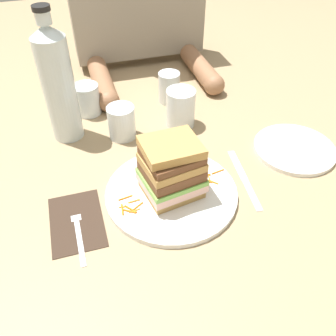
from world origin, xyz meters
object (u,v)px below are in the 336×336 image
(fork, at_px, (78,229))
(side_plate, at_px, (294,149))
(main_plate, at_px, (172,193))
(empty_tumbler_1, at_px, (169,87))
(sandwich, at_px, (172,169))
(napkin_dark, at_px, (77,221))
(water_bottle, at_px, (58,84))
(empty_tumbler_2, at_px, (87,99))
(juice_glass, at_px, (181,110))
(empty_tumbler_0, at_px, (122,122))
(knife, at_px, (245,180))

(fork, relative_size, side_plate, 0.84)
(main_plate, relative_size, empty_tumbler_1, 3.18)
(sandwich, distance_m, napkin_dark, 0.22)
(water_bottle, relative_size, empty_tumbler_2, 3.81)
(empty_tumbler_2, bearing_deg, side_plate, -34.52)
(main_plate, xyz_separation_m, fork, (-0.21, -0.04, -0.00))
(fork, bearing_deg, juice_glass, 43.21)
(napkin_dark, distance_m, fork, 0.02)
(juice_glass, bearing_deg, empty_tumbler_2, 150.78)
(fork, bearing_deg, empty_tumbler_1, 52.80)
(main_plate, height_order, juice_glass, juice_glass)
(water_bottle, bearing_deg, fork, -92.28)
(empty_tumbler_1, bearing_deg, empty_tumbler_0, -141.72)
(empty_tumbler_1, relative_size, side_plate, 0.45)
(sandwich, height_order, side_plate, sandwich)
(empty_tumbler_1, distance_m, side_plate, 0.39)
(sandwich, distance_m, juice_glass, 0.27)
(side_plate, bearing_deg, main_plate, -170.14)
(main_plate, distance_m, empty_tumbler_2, 0.40)
(sandwich, relative_size, side_plate, 0.68)
(napkin_dark, relative_size, side_plate, 0.79)
(empty_tumbler_1, relative_size, empty_tumbler_2, 1.05)
(empty_tumbler_0, bearing_deg, sandwich, -76.33)
(main_plate, height_order, side_plate, main_plate)
(fork, height_order, empty_tumbler_2, empty_tumbler_2)
(napkin_dark, xyz_separation_m, knife, (0.38, 0.01, 0.00))
(fork, bearing_deg, knife, 5.14)
(empty_tumbler_2, bearing_deg, sandwich, -71.29)
(empty_tumbler_1, xyz_separation_m, empty_tumbler_2, (-0.24, 0.00, -0.00))
(sandwich, bearing_deg, knife, -1.80)
(main_plate, relative_size, water_bottle, 0.87)
(fork, distance_m, juice_glass, 0.42)
(juice_glass, bearing_deg, napkin_dark, -139.11)
(napkin_dark, relative_size, water_bottle, 0.49)
(fork, height_order, empty_tumbler_1, empty_tumbler_1)
(main_plate, relative_size, empty_tumbler_2, 3.33)
(empty_tumbler_0, distance_m, side_plate, 0.44)
(water_bottle, bearing_deg, empty_tumbler_1, 16.02)
(knife, distance_m, empty_tumbler_1, 0.39)
(sandwich, relative_size, water_bottle, 0.41)
(empty_tumbler_2, bearing_deg, fork, -100.53)
(sandwich, distance_m, side_plate, 0.35)
(juice_glass, distance_m, empty_tumbler_2, 0.26)
(napkin_dark, height_order, empty_tumbler_0, empty_tumbler_0)
(napkin_dark, relative_size, empty_tumbler_0, 1.85)
(empty_tumbler_2, xyz_separation_m, side_plate, (0.46, -0.32, -0.04))
(sandwich, xyz_separation_m, knife, (0.17, -0.01, -0.07))
(sandwich, distance_m, fork, 0.22)
(water_bottle, height_order, empty_tumbler_0, water_bottle)
(main_plate, relative_size, juice_glass, 2.79)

